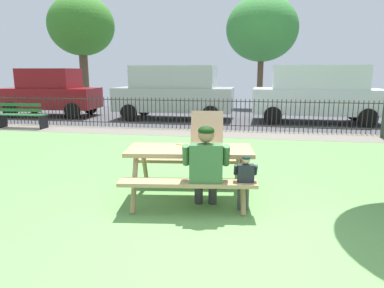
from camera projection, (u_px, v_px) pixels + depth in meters
The scene contains 15 objects.
ground at pixel (237, 191), 5.57m from camera, with size 28.00×11.62×0.02m, color #61974F.
cobblestone_walkway at pixel (246, 135), 10.49m from camera, with size 28.00×1.40×0.01m, color slate.
street_asphalt at pixel (249, 117), 14.48m from camera, with size 28.00×6.87×0.01m, color #424247.
picnic_table_foreground at pixel (190, 160), 5.08m from camera, with size 1.98×1.71×0.79m.
pizza_box_open at pixel (206, 141), 5.06m from camera, with size 0.54×0.62×0.51m.
pizza_slice_on_table at pixel (177, 146), 5.19m from camera, with size 0.22×0.25×0.02m.
adult_at_table at pixel (206, 165), 4.56m from camera, with size 0.63×0.63×1.19m.
child_at_table at pixel (245, 178), 4.54m from camera, with size 0.31×0.31×0.81m.
iron_fence_streetside at pixel (247, 115), 11.06m from camera, with size 20.44×0.03×1.01m.
park_bench_left at pixel (22, 116), 11.56m from camera, with size 1.61×0.49×0.85m.
parked_car_far_left at pixel (51, 92), 14.63m from camera, with size 3.98×2.00×1.98m.
parked_car_left at pixel (174, 91), 13.68m from camera, with size 4.60×1.96×2.08m.
parked_car_center at pixel (317, 93), 12.75m from camera, with size 4.65×2.06×2.08m.
far_tree_left at pixel (81, 26), 20.16m from camera, with size 3.80×3.80×6.18m.
far_tree_midleft at pixel (262, 29), 18.44m from camera, with size 3.79×3.79×5.79m.
Camera 1 is at (0.23, -3.53, 1.86)m, focal length 32.58 mm.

